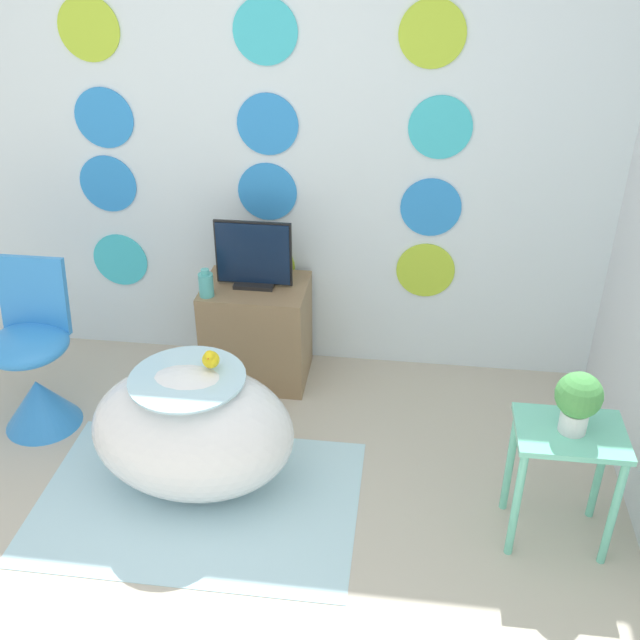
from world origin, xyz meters
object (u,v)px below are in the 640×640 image
at_px(chair, 35,375).
at_px(vase, 206,284).
at_px(tv, 254,257).
at_px(bathtub, 193,431).
at_px(potted_plant_left, 578,399).

xyz_separation_m(chair, vase, (0.75, 0.40, 0.33)).
bearing_deg(tv, bathtub, -96.28).
height_order(bathtub, vase, vase).
relative_size(bathtub, vase, 6.00).
bearing_deg(potted_plant_left, vase, 152.76).
relative_size(bathtub, tv, 2.24).
bearing_deg(vase, bathtub, -81.16).
relative_size(bathtub, chair, 1.04).
bearing_deg(vase, potted_plant_left, -27.24).
distance_m(bathtub, potted_plant_left, 1.54).
bearing_deg(vase, chair, -152.12).
bearing_deg(chair, tv, 29.07).
bearing_deg(potted_plant_left, bathtub, 176.44).
distance_m(chair, potted_plant_left, 2.42).
relative_size(chair, vase, 5.75).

